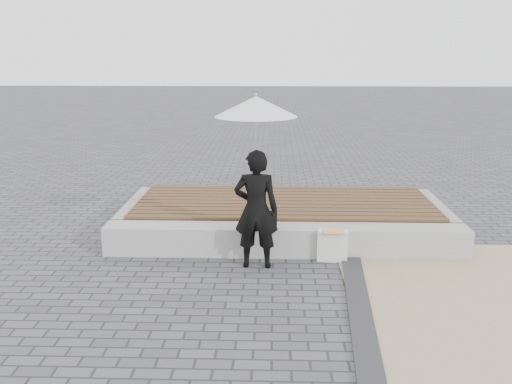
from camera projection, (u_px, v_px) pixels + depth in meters
ground at (288, 303)px, 6.35m from camera, size 80.00×80.00×0.00m
edging_band at (362, 323)px, 5.83m from camera, size 0.61×5.20×0.04m
seating_ledge at (286, 240)px, 7.85m from camera, size 5.00×0.45×0.40m
timber_platform at (284, 215)px, 9.01m from camera, size 5.00×2.00×0.40m
timber_decking at (284, 202)px, 8.96m from camera, size 4.60×2.00×0.04m
woman at (256, 209)px, 7.24m from camera, size 0.57×0.38×1.55m
parasol at (256, 106)px, 6.93m from camera, size 1.02×1.02×1.31m
handbag at (262, 220)px, 7.62m from camera, size 0.40×0.27×0.27m
canvas_tote at (333, 246)px, 7.58m from camera, size 0.42×0.22×0.42m
magazine at (333, 231)px, 7.48m from camera, size 0.29×0.22×0.01m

